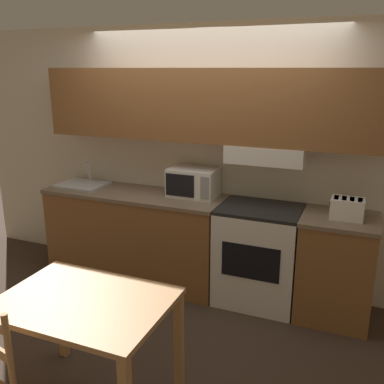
{
  "coord_description": "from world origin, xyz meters",
  "views": [
    {
      "loc": [
        1.44,
        -3.91,
        2.14
      ],
      "look_at": [
        0.05,
        -0.54,
        1.08
      ],
      "focal_mm": 40.0,
      "sensor_mm": 36.0,
      "label": 1
    }
  ],
  "objects_px": {
    "microwave": "(193,182)",
    "dining_table": "(85,316)",
    "sink_basin": "(82,184)",
    "toaster": "(347,208)",
    "stove_range": "(258,255)"
  },
  "relations": [
    {
      "from": "microwave",
      "to": "dining_table",
      "type": "height_order",
      "value": "microwave"
    },
    {
      "from": "microwave",
      "to": "sink_basin",
      "type": "distance_m",
      "value": 1.25
    },
    {
      "from": "toaster",
      "to": "sink_basin",
      "type": "distance_m",
      "value": 2.67
    },
    {
      "from": "sink_basin",
      "to": "dining_table",
      "type": "xyz_separation_m",
      "value": [
        1.25,
        -1.71,
        -0.29
      ]
    },
    {
      "from": "stove_range",
      "to": "sink_basin",
      "type": "height_order",
      "value": "sink_basin"
    },
    {
      "from": "sink_basin",
      "to": "dining_table",
      "type": "height_order",
      "value": "sink_basin"
    },
    {
      "from": "stove_range",
      "to": "toaster",
      "type": "height_order",
      "value": "toaster"
    },
    {
      "from": "microwave",
      "to": "toaster",
      "type": "relative_size",
      "value": 1.69
    },
    {
      "from": "stove_range",
      "to": "toaster",
      "type": "bearing_deg",
      "value": -1.44
    },
    {
      "from": "dining_table",
      "to": "microwave",
      "type": "bearing_deg",
      "value": 90.44
    },
    {
      "from": "sink_basin",
      "to": "microwave",
      "type": "bearing_deg",
      "value": 5.15
    },
    {
      "from": "toaster",
      "to": "stove_range",
      "type": "bearing_deg",
      "value": 178.56
    },
    {
      "from": "toaster",
      "to": "microwave",
      "type": "bearing_deg",
      "value": 174.81
    },
    {
      "from": "sink_basin",
      "to": "dining_table",
      "type": "relative_size",
      "value": 0.47
    },
    {
      "from": "toaster",
      "to": "dining_table",
      "type": "height_order",
      "value": "toaster"
    }
  ]
}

